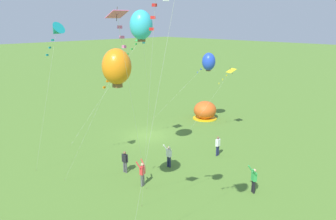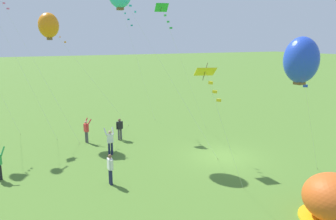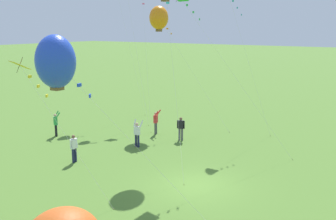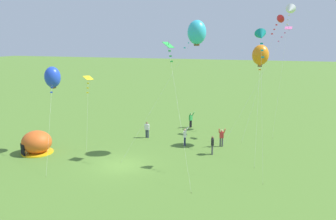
% 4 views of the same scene
% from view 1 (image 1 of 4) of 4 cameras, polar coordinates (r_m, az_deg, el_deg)
% --- Properties ---
extents(ground_plane, '(300.00, 300.00, 0.00)m').
position_cam_1_polar(ground_plane, '(33.07, -3.51, -4.44)').
color(ground_plane, '#517A2D').
extents(popup_tent, '(2.81, 2.81, 2.10)m').
position_cam_1_polar(popup_tent, '(38.55, 6.46, -0.08)').
color(popup_tent, '#D8591E').
rests_on(popup_tent, ground).
extents(person_with_toddler, '(0.31, 0.58, 1.72)m').
position_cam_1_polar(person_with_toddler, '(25.13, -7.51, -8.75)').
color(person_with_toddler, '#4C4C51').
rests_on(person_with_toddler, ground).
extents(person_center_field, '(0.59, 0.25, 1.72)m').
position_cam_1_polar(person_center_field, '(28.23, 8.66, -6.04)').
color(person_center_field, '#1E2347').
rests_on(person_center_field, ground).
extents(person_flying_kite, '(0.66, 0.72, 1.89)m').
position_cam_1_polar(person_flying_kite, '(22.91, 14.71, -11.54)').
color(person_flying_kite, black).
rests_on(person_flying_kite, ground).
extents(person_strolling, '(0.50, 0.68, 1.89)m').
position_cam_1_polar(person_strolling, '(25.80, 0.15, -7.87)').
color(person_strolling, '#1E2347').
rests_on(person_strolling, ground).
extents(person_arms_raised, '(0.70, 0.57, 1.89)m').
position_cam_1_polar(person_arms_raised, '(23.11, -4.49, -10.81)').
color(person_arms_raised, '#4C4C51').
rests_on(person_arms_raised, ground).
extents(kite_yellow, '(2.19, 4.17, 6.84)m').
position_cam_1_polar(kite_yellow, '(32.51, 10.54, 6.28)').
color(kite_yellow, silver).
rests_on(kite_yellow, ground).
extents(kite_blue, '(3.78, 6.30, 7.87)m').
position_cam_1_polar(kite_blue, '(35.65, 7.09, 8.35)').
color(kite_blue, silver).
rests_on(kite_blue, ground).
extents(kite_green, '(4.11, 6.58, 10.13)m').
position_cam_1_polar(kite_green, '(26.91, -5.31, 11.60)').
color(kite_green, silver).
rests_on(kite_green, ground).
extents(kite_orange, '(1.56, 7.20, 9.77)m').
position_cam_1_polar(kite_orange, '(17.57, -8.93, 7.46)').
color(kite_orange, silver).
rests_on(kite_orange, ground).
extents(kite_cyan, '(6.13, 5.50, 11.90)m').
position_cam_1_polar(kite_cyan, '(23.86, -4.70, 14.52)').
color(kite_cyan, silver).
rests_on(kite_cyan, ground).
extents(kite_teal, '(1.48, 4.10, 11.08)m').
position_cam_1_polar(kite_teal, '(22.43, -18.93, 12.87)').
color(kite_teal, silver).
rests_on(kite_teal, ground).
extents(kite_pink, '(5.81, 5.08, 11.67)m').
position_cam_1_polar(kite_pink, '(13.61, -8.42, 13.85)').
color(kite_pink, silver).
rests_on(kite_pink, ground).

